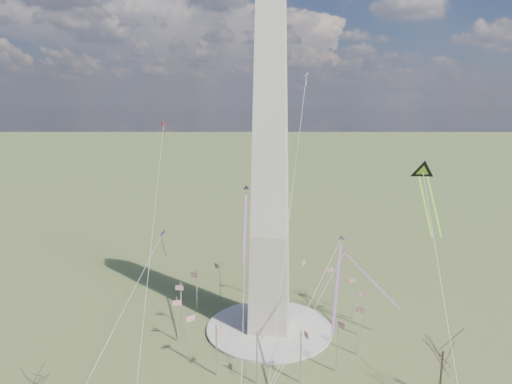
# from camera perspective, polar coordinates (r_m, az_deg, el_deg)

# --- Properties ---
(ground) EXTENTS (2000.00, 2000.00, 0.00)m
(ground) POSITION_cam_1_polar(r_m,az_deg,el_deg) (137.15, 1.67, -16.80)
(ground) COLOR #4C6030
(ground) RESTS_ON ground
(plaza) EXTENTS (36.00, 36.00, 0.80)m
(plaza) POSITION_cam_1_polar(r_m,az_deg,el_deg) (136.97, 1.67, -16.65)
(plaza) COLOR beige
(plaza) RESTS_ON ground
(washington_monument) EXTENTS (15.56, 15.56, 100.00)m
(washington_monument) POSITION_cam_1_polar(r_m,az_deg,el_deg) (122.23, 1.79, 3.47)
(washington_monument) COLOR #ADA491
(washington_monument) RESTS_ON plaza
(flagpole_ring) EXTENTS (54.40, 54.40, 13.00)m
(flagpole_ring) POSITION_cam_1_polar(r_m,az_deg,el_deg) (133.90, 1.68, -14.05)
(flagpole_ring) COLOR silver
(flagpole_ring) RESTS_ON ground
(tree_near) EXTENTS (9.82, 9.82, 17.19)m
(tree_near) POSITION_cam_1_polar(r_m,az_deg,el_deg) (111.55, 22.38, -17.56)
(tree_near) COLOR #422E28
(tree_near) RESTS_ON ground
(tree_far) EXTENTS (6.43, 6.43, 11.25)m
(tree_far) POSITION_cam_1_polar(r_m,az_deg,el_deg) (111.34, -26.02, -20.44)
(tree_far) COLOR #422E28
(tree_far) RESTS_ON ground
(kite_delta_black) EXTENTS (7.33, 19.79, 16.52)m
(kite_delta_black) POSITION_cam_1_polar(r_m,az_deg,el_deg) (131.27, 20.21, 2.00)
(kite_delta_black) COLOR black
(kite_delta_black) RESTS_ON ground
(kite_diamond_purple) EXTENTS (1.87, 3.00, 9.18)m
(kite_diamond_purple) POSITION_cam_1_polar(r_m,az_deg,el_deg) (143.97, -11.59, -5.44)
(kite_diamond_purple) COLOR navy
(kite_diamond_purple) RESTS_ON ground
(kite_streamer_left) EXTENTS (3.50, 21.31, 14.64)m
(kite_streamer_left) POSITION_cam_1_polar(r_m,az_deg,el_deg) (105.06, 10.30, -9.47)
(kite_streamer_left) COLOR #FF2835
(kite_streamer_left) RESTS_ON ground
(kite_streamer_mid) EXTENTS (3.96, 20.83, 14.33)m
(kite_streamer_mid) POSITION_cam_1_polar(r_m,az_deg,el_deg) (115.44, -1.33, -2.58)
(kite_streamer_mid) COLOR #FF2835
(kite_streamer_mid) RESTS_ON ground
(kite_streamer_right) EXTENTS (15.66, 12.51, 12.99)m
(kite_streamer_right) POSITION_cam_1_polar(r_m,az_deg,el_deg) (136.39, 13.38, -9.69)
(kite_streamer_right) COLOR #FF2835
(kite_streamer_right) RESTS_ON ground
(kite_small_red) EXTENTS (1.54, 2.20, 4.57)m
(kite_small_red) POSITION_cam_1_polar(r_m,az_deg,el_deg) (164.21, -11.45, 8.28)
(kite_small_red) COLOR red
(kite_small_red) RESTS_ON ground
(kite_small_white) EXTENTS (1.55, 1.68, 4.67)m
(kite_small_white) POSITION_cam_1_polar(r_m,az_deg,el_deg) (172.37, 6.34, 14.25)
(kite_small_white) COLOR white
(kite_small_white) RESTS_ON ground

